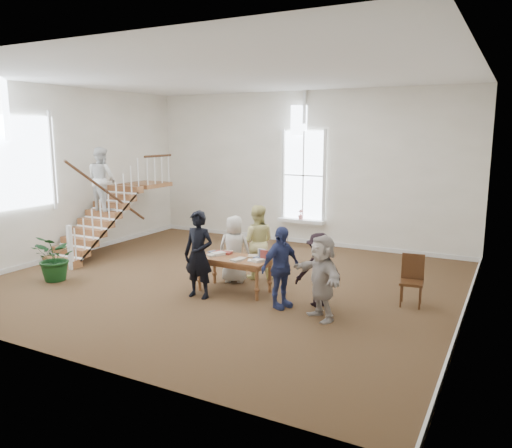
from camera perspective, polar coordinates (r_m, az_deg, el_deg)
The scene contains 12 objects.
ground at distance 11.37m, azimuth -3.40°, elevation -6.51°, with size 10.00×10.00×0.00m, color #452F1B.
room_shell at distance 15.09m, azimuth 5.26°, elevation -0.72°, with size 10.49×10.00×10.00m.
staircase at distance 14.27m, azimuth -16.97°, elevation 3.19°, with size 1.10×4.10×2.92m.
library_table at distance 10.47m, azimuth -2.45°, elevation -4.27°, with size 1.57×0.79×0.80m.
police_officer at distance 10.11m, azimuth -6.57°, elevation -3.49°, with size 0.65×0.43×1.78m, color black.
elderly_woman at distance 11.12m, azimuth -2.49°, elevation -2.88°, with size 0.74×0.48×1.51m, color beige.
person_yellow at distance 11.38m, azimuth 0.08°, elevation -2.05°, with size 0.83×0.64×1.70m, color #EFE695.
woman_cluster_a at distance 9.50m, azimuth 2.83°, elevation -4.98°, with size 0.93×0.39×1.58m, color navy.
woman_cluster_b at distance 9.70m, azimuth 7.18°, elevation -5.19°, with size 0.92×0.53×1.43m, color black.
woman_cluster_c at distance 8.99m, azimuth 7.51°, elevation -6.06°, with size 1.43×0.46×1.55m, color #BDB2AA.
floor_plant at distance 12.10m, azimuth -21.90°, elevation -3.61°, with size 0.96×0.83×1.07m, color #133D17.
side_chair at distance 10.18m, azimuth 17.41°, elevation -5.79°, with size 0.48×0.48×0.99m.
Camera 1 is at (5.66, -9.28, 3.32)m, focal length 35.00 mm.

